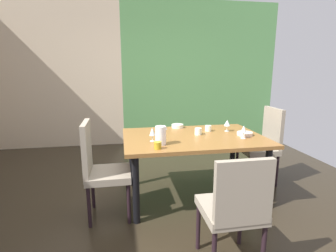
{
  "coord_description": "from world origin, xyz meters",
  "views": [
    {
      "loc": [
        -0.36,
        -2.6,
        1.52
      ],
      "look_at": [
        0.18,
        0.39,
        0.85
      ],
      "focal_mm": 28.0,
      "sensor_mm": 36.0,
      "label": 1
    }
  ],
  "objects_px": {
    "wine_glass_north": "(227,123)",
    "cup_left": "(158,145)",
    "pitcher_west": "(161,135)",
    "chair_right_far": "(264,142)",
    "chair_left_near": "(100,166)",
    "wine_glass_east": "(244,129)",
    "wine_glass_rear": "(152,132)",
    "cup_center": "(198,131)",
    "serving_bowl_corner": "(245,134)",
    "chair_head_near": "(235,206)",
    "dining_table": "(193,143)",
    "cup_near_window": "(208,128)",
    "serving_bowl_front": "(177,126)"
  },
  "relations": [
    {
      "from": "dining_table",
      "to": "cup_near_window",
      "type": "distance_m",
      "value": 0.34
    },
    {
      "from": "chair_right_far",
      "to": "pitcher_west",
      "type": "height_order",
      "value": "chair_right_far"
    },
    {
      "from": "cup_left",
      "to": "wine_glass_north",
      "type": "bearing_deg",
      "value": 31.18
    },
    {
      "from": "chair_head_near",
      "to": "cup_center",
      "type": "relative_size",
      "value": 11.54
    },
    {
      "from": "wine_glass_north",
      "to": "cup_left",
      "type": "bearing_deg",
      "value": -148.82
    },
    {
      "from": "cup_near_window",
      "to": "wine_glass_rear",
      "type": "bearing_deg",
      "value": -155.51
    },
    {
      "from": "chair_head_near",
      "to": "serving_bowl_front",
      "type": "relative_size",
      "value": 5.95
    },
    {
      "from": "wine_glass_east",
      "to": "dining_table",
      "type": "bearing_deg",
      "value": 159.02
    },
    {
      "from": "chair_left_near",
      "to": "serving_bowl_corner",
      "type": "height_order",
      "value": "chair_left_near"
    },
    {
      "from": "serving_bowl_corner",
      "to": "serving_bowl_front",
      "type": "bearing_deg",
      "value": 142.07
    },
    {
      "from": "cup_center",
      "to": "cup_near_window",
      "type": "height_order",
      "value": "cup_center"
    },
    {
      "from": "wine_glass_east",
      "to": "chair_right_far",
      "type": "bearing_deg",
      "value": 40.43
    },
    {
      "from": "cup_near_window",
      "to": "wine_glass_north",
      "type": "bearing_deg",
      "value": -10.97
    },
    {
      "from": "chair_head_near",
      "to": "cup_near_window",
      "type": "relative_size",
      "value": 11.85
    },
    {
      "from": "serving_bowl_front",
      "to": "cup_left",
      "type": "height_order",
      "value": "cup_left"
    },
    {
      "from": "cup_center",
      "to": "cup_near_window",
      "type": "distance_m",
      "value": 0.23
    },
    {
      "from": "dining_table",
      "to": "chair_head_near",
      "type": "bearing_deg",
      "value": -90.91
    },
    {
      "from": "serving_bowl_corner",
      "to": "cup_left",
      "type": "bearing_deg",
      "value": -162.33
    },
    {
      "from": "wine_glass_rear",
      "to": "cup_center",
      "type": "distance_m",
      "value": 0.6
    },
    {
      "from": "dining_table",
      "to": "cup_center",
      "type": "xyz_separation_m",
      "value": [
        0.07,
        0.05,
        0.12
      ]
    },
    {
      "from": "chair_right_far",
      "to": "cup_near_window",
      "type": "height_order",
      "value": "chair_right_far"
    },
    {
      "from": "wine_glass_east",
      "to": "serving_bowl_corner",
      "type": "height_order",
      "value": "wine_glass_east"
    },
    {
      "from": "wine_glass_east",
      "to": "serving_bowl_corner",
      "type": "relative_size",
      "value": 0.81
    },
    {
      "from": "cup_left",
      "to": "pitcher_west",
      "type": "distance_m",
      "value": 0.16
    },
    {
      "from": "wine_glass_east",
      "to": "chair_head_near",
      "type": "bearing_deg",
      "value": -118.32
    },
    {
      "from": "chair_left_near",
      "to": "serving_bowl_front",
      "type": "bearing_deg",
      "value": 126.65
    },
    {
      "from": "pitcher_west",
      "to": "chair_right_far",
      "type": "bearing_deg",
      "value": 19.74
    },
    {
      "from": "chair_left_near",
      "to": "chair_head_near",
      "type": "relative_size",
      "value": 1.09
    },
    {
      "from": "wine_glass_rear",
      "to": "serving_bowl_corner",
      "type": "bearing_deg",
      "value": 3.13
    },
    {
      "from": "chair_right_far",
      "to": "serving_bowl_corner",
      "type": "height_order",
      "value": "chair_right_far"
    },
    {
      "from": "cup_left",
      "to": "chair_head_near",
      "type": "bearing_deg",
      "value": -59.6
    },
    {
      "from": "cup_left",
      "to": "chair_left_near",
      "type": "bearing_deg",
      "value": 163.92
    },
    {
      "from": "chair_left_near",
      "to": "wine_glass_east",
      "type": "bearing_deg",
      "value": 91.94
    },
    {
      "from": "wine_glass_north",
      "to": "cup_center",
      "type": "relative_size",
      "value": 1.77
    },
    {
      "from": "wine_glass_rear",
      "to": "serving_bowl_front",
      "type": "xyz_separation_m",
      "value": [
        0.41,
        0.6,
        -0.08
      ]
    },
    {
      "from": "chair_right_far",
      "to": "wine_glass_east",
      "type": "relative_size",
      "value": 6.92
    },
    {
      "from": "dining_table",
      "to": "chair_head_near",
      "type": "relative_size",
      "value": 1.72
    },
    {
      "from": "dining_table",
      "to": "pitcher_west",
      "type": "relative_size",
      "value": 8.22
    },
    {
      "from": "chair_right_far",
      "to": "wine_glass_rear",
      "type": "xyz_separation_m",
      "value": [
        -1.55,
        -0.39,
        0.3
      ]
    },
    {
      "from": "chair_right_far",
      "to": "serving_bowl_corner",
      "type": "xyz_separation_m",
      "value": [
        -0.45,
        -0.33,
        0.22
      ]
    },
    {
      "from": "serving_bowl_corner",
      "to": "cup_center",
      "type": "bearing_deg",
      "value": 166.62
    },
    {
      "from": "pitcher_west",
      "to": "chair_head_near",
      "type": "bearing_deg",
      "value": -66.15
    },
    {
      "from": "serving_bowl_corner",
      "to": "pitcher_west",
      "type": "height_order",
      "value": "pitcher_west"
    },
    {
      "from": "chair_right_far",
      "to": "serving_bowl_front",
      "type": "bearing_deg",
      "value": 79.55
    },
    {
      "from": "chair_right_far",
      "to": "wine_glass_east",
      "type": "xyz_separation_m",
      "value": [
        -0.53,
        -0.45,
        0.3
      ]
    },
    {
      "from": "wine_glass_north",
      "to": "cup_center",
      "type": "xyz_separation_m",
      "value": [
        -0.41,
        -0.11,
        -0.06
      ]
    },
    {
      "from": "chair_left_near",
      "to": "cup_left",
      "type": "bearing_deg",
      "value": 73.92
    },
    {
      "from": "chair_left_near",
      "to": "serving_bowl_front",
      "type": "relative_size",
      "value": 6.46
    },
    {
      "from": "chair_head_near",
      "to": "wine_glass_east",
      "type": "xyz_separation_m",
      "value": [
        0.54,
        1.0,
        0.33
      ]
    },
    {
      "from": "chair_left_near",
      "to": "cup_left",
      "type": "relative_size",
      "value": 13.88
    }
  ]
}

